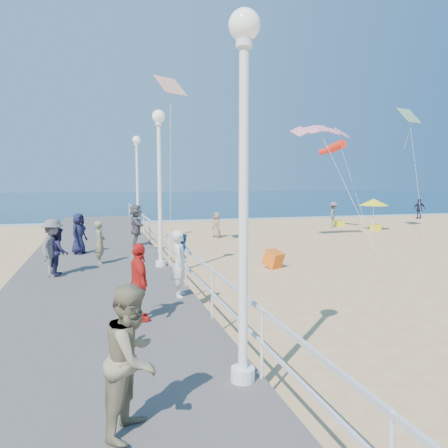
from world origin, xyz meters
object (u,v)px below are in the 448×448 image
object	(u,v)px
lamp_post_far	(137,175)
beach_chair_right	(339,223)
woman_holding_toddler	(180,263)
box_kite	(274,261)
spectator_7	(59,251)
toddler_held	(184,248)
beach_umbrella	(374,202)
beach_walker_c	(217,225)
spectator_1	(133,358)
spectator_6	(100,243)
spectator_4	(79,234)
lamp_post_near	(244,160)
spectator_3	(139,282)
beach_walker_b	(419,209)
beach_chair_left	(376,227)
spectator_2	(53,248)
spectator_5	(136,225)
lamp_post_mid	(159,172)
beach_walker_a	(334,215)

from	to	relation	value
lamp_post_far	beach_chair_right	size ratio (longest dim) A/B	9.67
woman_holding_toddler	box_kite	size ratio (longest dim) A/B	2.85
spectator_7	beach_chair_right	world-z (taller)	spectator_7
toddler_held	beach_umbrella	size ratio (longest dim) A/B	0.35
beach_walker_c	beach_umbrella	size ratio (longest dim) A/B	0.70
spectator_1	spectator_6	size ratio (longest dim) A/B	1.16
spectator_6	beach_umbrella	size ratio (longest dim) A/B	0.72
spectator_1	spectator_4	xyz separation A→B (m)	(-1.17, 13.34, -0.06)
lamp_post_near	beach_umbrella	xyz separation A→B (m)	(15.54, 19.19, -1.75)
beach_walker_c	lamp_post_near	bearing A→B (deg)	-26.98
spectator_1	lamp_post_far	bearing A→B (deg)	22.81
spectator_3	beach_umbrella	distance (m)	23.15
spectator_1	beach_walker_b	bearing A→B (deg)	-16.86
beach_walker_b	beach_chair_right	size ratio (longest dim) A/B	3.22
beach_umbrella	beach_chair_left	size ratio (longest dim) A/B	3.89
spectator_3	spectator_2	bearing A→B (deg)	14.74
spectator_4	spectator_6	world-z (taller)	spectator_4
lamp_post_far	toddler_held	bearing A→B (deg)	-89.56
toddler_held	spectator_5	world-z (taller)	spectator_5
box_kite	lamp_post_far	bearing A→B (deg)	91.06
lamp_post_mid	spectator_3	bearing A→B (deg)	-101.99
spectator_6	spectator_7	bearing A→B (deg)	146.77
lamp_post_mid	lamp_post_far	size ratio (longest dim) A/B	1.00
box_kite	beach_chair_left	bearing A→B (deg)	14.98
spectator_7	beach_walker_a	xyz separation A→B (m)	(17.35, 13.28, -0.24)
beach_walker_b	spectator_2	bearing A→B (deg)	45.43
spectator_4	beach_walker_b	bearing A→B (deg)	-32.34
beach_umbrella	beach_walker_b	bearing A→B (deg)	35.91
beach_walker_b	woman_holding_toddler	bearing A→B (deg)	53.68
woman_holding_toddler	box_kite	distance (m)	6.36
spectator_4	beach_walker_c	distance (m)	9.65
spectator_7	woman_holding_toddler	bearing A→B (deg)	-138.74
beach_chair_left	spectator_5	bearing A→B (deg)	-162.09
spectator_4	box_kite	bearing A→B (deg)	-81.29
lamp_post_far	beach_walker_c	size ratio (longest dim) A/B	3.56
lamp_post_near	beach_chair_left	bearing A→B (deg)	50.68
spectator_6	spectator_7	xyz separation A→B (m)	(-1.25, -1.51, -0.02)
lamp_post_far	beach_umbrella	xyz separation A→B (m)	(15.54, 1.19, -1.75)
spectator_4	beach_chair_right	world-z (taller)	spectator_4
spectator_3	spectator_4	xyz separation A→B (m)	(-1.60, 9.24, -0.01)
beach_walker_b	toddler_held	bearing A→B (deg)	53.65
lamp_post_far	spectator_7	distance (m)	10.34
beach_walker_b	beach_walker_c	distance (m)	21.57
toddler_held	beach_walker_c	world-z (taller)	toddler_held
spectator_2	spectator_5	world-z (taller)	spectator_5
spectator_2	spectator_7	world-z (taller)	spectator_2
spectator_2	beach_umbrella	distance (m)	21.83
beach_walker_c	box_kite	xyz separation A→B (m)	(-0.20, -9.23, -0.45)
lamp_post_far	spectator_2	world-z (taller)	lamp_post_far
spectator_5	beach_umbrella	size ratio (longest dim) A/B	0.87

